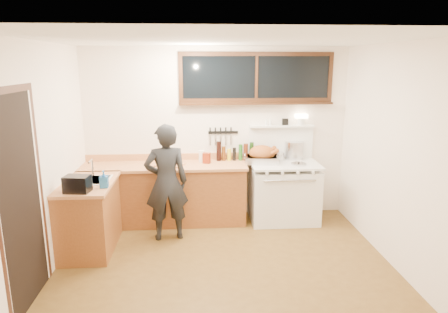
{
  "coord_description": "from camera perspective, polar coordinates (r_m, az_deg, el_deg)",
  "views": [
    {
      "loc": [
        -0.32,
        -4.29,
        2.38
      ],
      "look_at": [
        0.05,
        0.85,
        1.15
      ],
      "focal_mm": 32.0,
      "sensor_mm": 36.0,
      "label": 1
    }
  ],
  "objects": [
    {
      "name": "counter_left",
      "position": [
        5.46,
        -18.65,
        -8.01
      ],
      "size": [
        0.64,
        1.09,
        0.9
      ],
      "color": "brown",
      "rests_on": "ground"
    },
    {
      "name": "roast_turkey",
      "position": [
        6.01,
        5.48,
        0.13
      ],
      "size": [
        0.54,
        0.43,
        0.26
      ],
      "color": "silver",
      "rests_on": "vintage_stove"
    },
    {
      "name": "man",
      "position": [
        5.42,
        -8.22,
        -3.7
      ],
      "size": [
        0.64,
        0.47,
        1.6
      ],
      "color": "black",
      "rests_on": "ground"
    },
    {
      "name": "ground_plane",
      "position": [
        4.92,
        0.14,
        -15.62
      ],
      "size": [
        4.0,
        3.5,
        0.02
      ],
      "primitive_type": "cube",
      "color": "#573B16"
    },
    {
      "name": "left_doorway",
      "position": [
        4.3,
        -26.9,
        -5.6
      ],
      "size": [
        0.02,
        1.04,
        2.17
      ],
      "color": "black",
      "rests_on": "ground"
    },
    {
      "name": "bottle_cluster",
      "position": [
        6.1,
        1.58,
        0.61
      ],
      "size": [
        0.57,
        0.07,
        0.3
      ],
      "color": "black",
      "rests_on": "counter_back"
    },
    {
      "name": "room_shell",
      "position": [
        4.37,
        0.15,
        3.8
      ],
      "size": [
        4.1,
        3.6,
        2.65
      ],
      "color": "white",
      "rests_on": "ground"
    },
    {
      "name": "stockpot",
      "position": [
        6.3,
        9.96,
        0.93
      ],
      "size": [
        0.33,
        0.33,
        0.28
      ],
      "color": "silver",
      "rests_on": "vintage_stove"
    },
    {
      "name": "pot_lid",
      "position": [
        5.98,
        10.63,
        -1.03
      ],
      "size": [
        0.26,
        0.26,
        0.04
      ],
      "color": "silver",
      "rests_on": "vintage_stove"
    },
    {
      "name": "back_window",
      "position": [
        6.09,
        4.65,
        10.4
      ],
      "size": [
        2.32,
        0.13,
        0.77
      ],
      "color": "black",
      "rests_on": "room_shell"
    },
    {
      "name": "toaster",
      "position": [
        4.93,
        -20.22,
        -3.7
      ],
      "size": [
        0.31,
        0.24,
        0.2
      ],
      "color": "black",
      "rests_on": "counter_left"
    },
    {
      "name": "sink_unit",
      "position": [
        5.4,
        -18.57,
        -3.8
      ],
      "size": [
        0.5,
        0.45,
        0.37
      ],
      "color": "white",
      "rests_on": "counter_left"
    },
    {
      "name": "cutting_board",
      "position": [
        5.89,
        -7.67,
        -0.72
      ],
      "size": [
        0.47,
        0.41,
        0.14
      ],
      "color": "#C5804E",
      "rests_on": "counter_back"
    },
    {
      "name": "vintage_stove",
      "position": [
        6.16,
        8.51,
        -4.83
      ],
      "size": [
        1.02,
        0.74,
        1.6
      ],
      "color": "white",
      "rests_on": "ground"
    },
    {
      "name": "coffee_tin",
      "position": [
        5.95,
        -2.5,
        -0.22
      ],
      "size": [
        0.13,
        0.11,
        0.16
      ],
      "color": "maroon",
      "rests_on": "counter_back"
    },
    {
      "name": "saucepan",
      "position": [
        6.17,
        7.76,
        0.03
      ],
      "size": [
        0.22,
        0.3,
        0.13
      ],
      "color": "silver",
      "rests_on": "vintage_stove"
    },
    {
      "name": "counter_back",
      "position": [
        6.08,
        -8.47,
        -5.21
      ],
      "size": [
        2.44,
        0.64,
        1.0
      ],
      "color": "brown",
      "rests_on": "ground"
    },
    {
      "name": "soap_bottle",
      "position": [
        5.01,
        -16.78,
        -3.1
      ],
      "size": [
        0.1,
        0.1,
        0.21
      ],
      "color": "#2162A6",
      "rests_on": "counter_left"
    },
    {
      "name": "pitcher",
      "position": [
        6.02,
        -3.19,
        0.03
      ],
      "size": [
        0.12,
        0.12,
        0.18
      ],
      "color": "white",
      "rests_on": "counter_back"
    },
    {
      "name": "knife_strip",
      "position": [
        6.13,
        -0.29,
        3.37
      ],
      "size": [
        0.46,
        0.03,
        0.28
      ],
      "color": "black",
      "rests_on": "room_shell"
    }
  ]
}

